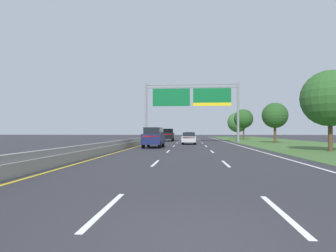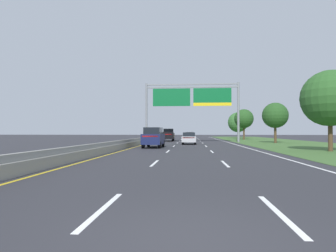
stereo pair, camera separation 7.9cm
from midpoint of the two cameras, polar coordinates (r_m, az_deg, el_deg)
ground_plane at (r=39.56m, az=4.47°, el=-3.56°), size 220.00×220.00×0.00m
lane_striping at (r=39.11m, az=4.47°, el=-3.58°), size 11.96×106.00×0.01m
grass_verge_right at (r=41.95m, az=23.93°, el=-3.31°), size 14.00×110.00×0.02m
median_barrier_concrete at (r=40.10m, az=-5.01°, el=-3.02°), size 0.60×110.00×0.85m
overhead_sign_gantry at (r=45.79m, az=4.84°, el=5.25°), size 15.06×0.42×9.50m
pickup_truck_black at (r=50.60m, az=0.11°, el=-1.82°), size 2.08×5.43×2.20m
car_silver_centre_lane_sedan at (r=37.96m, az=4.30°, el=-2.43°), size 1.87×4.42×1.57m
car_grey_centre_lane_sedan at (r=54.26m, az=4.45°, el=-2.04°), size 1.90×4.43×1.57m
car_gold_centre_lane_sedan at (r=64.88m, az=4.37°, el=-1.89°), size 1.84×4.41×1.57m
car_navy_left_lane_suv at (r=30.01m, az=-2.83°, el=-2.24°), size 1.99×4.73×2.11m
roadside_tree_near at (r=27.71m, az=29.79°, el=4.84°), size 4.75×4.75×6.87m
roadside_tree_mid at (r=44.70m, az=20.74°, el=1.99°), size 3.74×3.74×5.95m
roadside_tree_far at (r=61.69m, az=15.00°, el=1.41°), size 4.00×4.00×6.40m
roadside_tree_distant at (r=74.38m, az=13.87°, el=0.73°), size 5.06×5.06×6.59m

